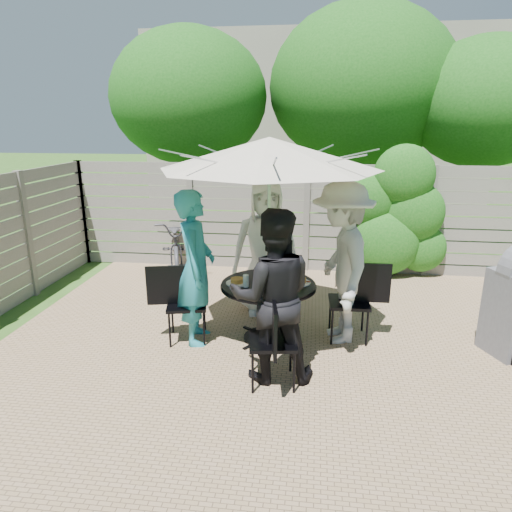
# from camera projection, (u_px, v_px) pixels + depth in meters

# --- Properties ---
(backyard_envelope) EXTENTS (60.00, 60.00, 5.00)m
(backyard_envelope) POSITION_uv_depth(u_px,v_px,m) (316.00, 117.00, 14.14)
(backyard_envelope) COLOR #2C4E18
(backyard_envelope) RESTS_ON ground
(patio_table) EXTENTS (1.24, 1.24, 0.71)m
(patio_table) POSITION_uv_depth(u_px,v_px,m) (268.00, 301.00, 5.32)
(patio_table) COLOR black
(patio_table) RESTS_ON ground
(umbrella) EXTENTS (2.76, 2.76, 2.35)m
(umbrella) POSITION_uv_depth(u_px,v_px,m) (269.00, 153.00, 4.84)
(umbrella) COLOR silver
(umbrella) RESTS_ON ground
(chair_back) EXTENTS (0.50, 0.72, 0.97)m
(chair_back) POSITION_uv_depth(u_px,v_px,m) (265.00, 288.00, 6.31)
(chair_back) COLOR black
(chair_back) RESTS_ON ground
(person_back) EXTENTS (0.96, 0.70, 1.80)m
(person_back) POSITION_uv_depth(u_px,v_px,m) (266.00, 248.00, 6.00)
(person_back) COLOR silver
(person_back) RESTS_ON ground
(chair_left) EXTENTS (0.71, 0.54, 0.94)m
(chair_left) POSITION_uv_depth(u_px,v_px,m) (186.00, 318.00, 5.36)
(chair_left) COLOR black
(chair_left) RESTS_ON ground
(person_left) EXTENTS (0.52, 0.72, 1.81)m
(person_left) POSITION_uv_depth(u_px,v_px,m) (196.00, 268.00, 5.19)
(person_left) COLOR teal
(person_left) RESTS_ON ground
(chair_front) EXTENTS (0.52, 0.71, 0.95)m
(chair_front) POSITION_uv_depth(u_px,v_px,m) (273.00, 359.00, 4.46)
(chair_front) COLOR black
(chair_front) RESTS_ON ground
(person_front) EXTENTS (0.94, 0.78, 1.75)m
(person_front) POSITION_uv_depth(u_px,v_px,m) (272.00, 297.00, 4.42)
(person_front) COLOR black
(person_front) RESTS_ON ground
(chair_right) EXTENTS (0.70, 0.47, 0.96)m
(chair_right) POSITION_uv_depth(u_px,v_px,m) (349.00, 317.00, 5.40)
(chair_right) COLOR black
(chair_right) RESTS_ON ground
(person_right) EXTENTS (0.88, 1.32, 1.91)m
(person_right) POSITION_uv_depth(u_px,v_px,m) (341.00, 263.00, 5.21)
(person_right) COLOR beige
(person_right) RESTS_ON ground
(plate_back) EXTENTS (0.26, 0.26, 0.06)m
(plate_back) POSITION_uv_depth(u_px,v_px,m) (267.00, 271.00, 5.60)
(plate_back) COLOR white
(plate_back) RESTS_ON patio_table
(plate_left) EXTENTS (0.26, 0.26, 0.06)m
(plate_left) POSITION_uv_depth(u_px,v_px,m) (237.00, 282.00, 5.25)
(plate_left) COLOR white
(plate_left) RESTS_ON patio_table
(plate_front) EXTENTS (0.26, 0.26, 0.06)m
(plate_front) POSITION_uv_depth(u_px,v_px,m) (270.00, 293.00, 4.91)
(plate_front) COLOR white
(plate_front) RESTS_ON patio_table
(plate_right) EXTENTS (0.26, 0.26, 0.06)m
(plate_right) POSITION_uv_depth(u_px,v_px,m) (300.00, 281.00, 5.26)
(plate_right) COLOR white
(plate_right) RESTS_ON patio_table
(glass_back) EXTENTS (0.07, 0.07, 0.14)m
(glass_back) POSITION_uv_depth(u_px,v_px,m) (259.00, 271.00, 5.49)
(glass_back) COLOR silver
(glass_back) RESTS_ON patio_table
(glass_left) EXTENTS (0.07, 0.07, 0.14)m
(glass_left) POSITION_uv_depth(u_px,v_px,m) (246.00, 281.00, 5.13)
(glass_left) COLOR silver
(glass_left) RESTS_ON patio_table
(glass_front) EXTENTS (0.07, 0.07, 0.14)m
(glass_front) POSITION_uv_depth(u_px,v_px,m) (279.00, 285.00, 4.99)
(glass_front) COLOR silver
(glass_front) RESTS_ON patio_table
(glass_right) EXTENTS (0.07, 0.07, 0.14)m
(glass_right) POSITION_uv_depth(u_px,v_px,m) (290.00, 275.00, 5.34)
(glass_right) COLOR silver
(glass_right) RESTS_ON patio_table
(syrup_jug) EXTENTS (0.09, 0.09, 0.16)m
(syrup_jug) POSITION_uv_depth(u_px,v_px,m) (263.00, 275.00, 5.28)
(syrup_jug) COLOR #59280C
(syrup_jug) RESTS_ON patio_table
(coffee_cup) EXTENTS (0.08, 0.08, 0.12)m
(coffee_cup) POSITION_uv_depth(u_px,v_px,m) (276.00, 272.00, 5.45)
(coffee_cup) COLOR #C6B293
(coffee_cup) RESTS_ON patio_table
(bicycle) EXTENTS (1.20, 1.99, 0.99)m
(bicycle) POSITION_uv_depth(u_px,v_px,m) (177.00, 245.00, 7.71)
(bicycle) COLOR #333338
(bicycle) RESTS_ON ground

